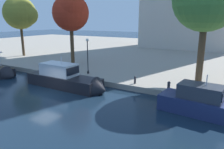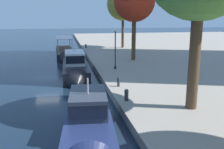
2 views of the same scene
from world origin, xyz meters
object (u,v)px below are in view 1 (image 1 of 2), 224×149
object	(u,v)px
mooring_bollard_2	(135,80)
tree_4	(71,12)
motor_yacht_2	(214,108)
tree_2	(21,13)
motor_yacht_1	(67,80)
lamp_post	(88,53)
mooring_bollard_0	(169,85)

from	to	relation	value
mooring_bollard_2	tree_4	size ratio (longest dim) A/B	0.08
motor_yacht_2	tree_2	size ratio (longest dim) A/B	0.78
motor_yacht_1	motor_yacht_2	xyz separation A→B (m)	(14.78, -0.07, -0.06)
tree_2	tree_4	distance (m)	13.72
mooring_bollard_2	lamp_post	xyz separation A→B (m)	(-7.10, 1.19, 2.20)
motor_yacht_1	mooring_bollard_2	world-z (taller)	motor_yacht_1
lamp_post	tree_2	xyz separation A→B (m)	(-19.02, 5.60, 5.21)
mooring_bollard_2	lamp_post	size ratio (longest dim) A/B	0.19
motor_yacht_1	mooring_bollard_0	world-z (taller)	motor_yacht_1
motor_yacht_1	tree_4	size ratio (longest dim) A/B	0.97
mooring_bollard_0	tree_2	size ratio (longest dim) A/B	0.08
mooring_bollard_0	tree_2	distance (m)	31.55
tree_2	lamp_post	bearing A→B (deg)	-16.40
mooring_bollard_2	lamp_post	world-z (taller)	lamp_post
motor_yacht_2	tree_2	bearing A→B (deg)	168.86
lamp_post	mooring_bollard_2	bearing A→B (deg)	-9.49
mooring_bollard_0	tree_2	bearing A→B (deg)	166.76
mooring_bollard_2	tree_2	size ratio (longest dim) A/B	0.08
motor_yacht_2	lamp_post	distance (m)	16.07
motor_yacht_2	tree_4	distance (m)	23.48
motor_yacht_1	tree_2	bearing A→B (deg)	153.50
motor_yacht_2	mooring_bollard_2	size ratio (longest dim) A/B	10.08
tree_2	tree_4	world-z (taller)	tree_2
tree_2	mooring_bollard_0	bearing A→B (deg)	-13.24
motor_yacht_2	tree_4	xyz separation A→B (m)	(-20.65, 8.18, 7.60)
motor_yacht_2	tree_4	bearing A→B (deg)	163.70
mooring_bollard_0	lamp_post	size ratio (longest dim) A/B	0.19
mooring_bollard_0	mooring_bollard_2	world-z (taller)	mooring_bollard_0
mooring_bollard_2	tree_2	bearing A→B (deg)	165.44
mooring_bollard_2	tree_4	distance (m)	15.30
motor_yacht_2	mooring_bollard_0	xyz separation A→B (m)	(-4.38, 3.09, 0.32)
motor_yacht_2	tree_2	xyz separation A→B (m)	(-34.23, 10.11, 7.72)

